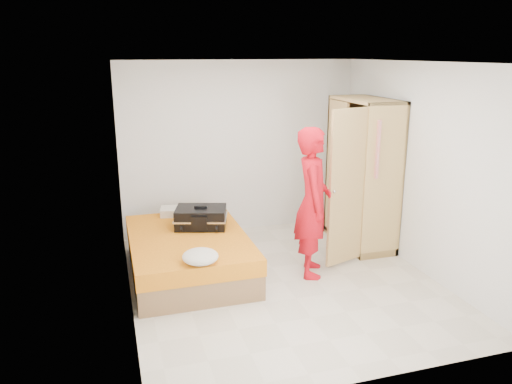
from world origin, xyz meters
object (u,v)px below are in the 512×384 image
object	(u,v)px
round_cushion	(200,256)
suitcase	(201,217)
wardrobe	(361,178)
person	(313,203)
bed	(189,254)

from	to	relation	value
round_cushion	suitcase	bearing A→B (deg)	78.95
wardrobe	suitcase	xyz separation A→B (m)	(-2.28, 0.03, -0.37)
round_cushion	person	bearing A→B (deg)	16.08
suitcase	round_cushion	distance (m)	1.17
bed	round_cushion	xyz separation A→B (m)	(-0.01, -0.87, 0.32)
wardrobe	round_cushion	distance (m)	2.78
bed	suitcase	distance (m)	0.51
wardrobe	round_cushion	world-z (taller)	wardrobe
person	round_cushion	size ratio (longest dim) A/B	4.71
wardrobe	round_cushion	size ratio (longest dim) A/B	5.32
wardrobe	suitcase	world-z (taller)	wardrobe
person	wardrobe	bearing A→B (deg)	-37.05
bed	person	xyz separation A→B (m)	(1.48, -0.45, 0.68)
bed	round_cushion	world-z (taller)	round_cushion
wardrobe	suitcase	bearing A→B (deg)	179.31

